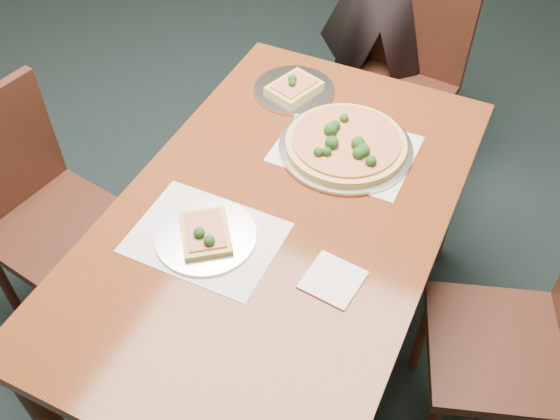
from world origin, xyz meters
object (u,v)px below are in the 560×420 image
at_px(chair_far, 406,74).
at_px(slice_plate_far, 294,88).
at_px(dining_table, 280,231).
at_px(chair_right, 535,340).
at_px(slice_plate_near, 206,235).
at_px(chair_left, 37,206).
at_px(pizza_pan, 346,144).

height_order(chair_far, slice_plate_far, chair_far).
xyz_separation_m(dining_table, chair_right, (0.77, 0.05, -0.14)).
xyz_separation_m(dining_table, slice_plate_near, (-0.14, -0.18, 0.11)).
relative_size(chair_left, slice_plate_near, 3.25).
distance_m(slice_plate_near, slice_plate_far, 0.71).
relative_size(pizza_pan, slice_plate_near, 1.50).
bearing_deg(slice_plate_far, chair_far, 67.15).
xyz_separation_m(chair_far, pizza_pan, (0.02, -0.81, 0.26)).
bearing_deg(chair_right, dining_table, -105.01).
xyz_separation_m(chair_left, slice_plate_far, (0.65, 0.67, 0.25)).
distance_m(chair_left, slice_plate_far, 0.97).
distance_m(dining_table, slice_plate_far, 0.58).
bearing_deg(dining_table, chair_far, 87.22).
height_order(chair_far, chair_left, same).
height_order(chair_left, slice_plate_near, chair_left).
height_order(dining_table, chair_right, chair_right).
height_order(chair_far, pizza_pan, chair_far).
bearing_deg(slice_plate_far, chair_right, -26.24).
relative_size(chair_left, slice_plate_far, 3.25).
distance_m(chair_right, pizza_pan, 0.79).
bearing_deg(dining_table, pizza_pan, 76.89).
height_order(chair_right, pizza_pan, chair_right).
distance_m(chair_left, chair_right, 1.63).
bearing_deg(slice_plate_near, chair_right, 14.32).
relative_size(chair_far, pizza_pan, 2.17).
distance_m(chair_far, slice_plate_far, 0.70).
bearing_deg(dining_table, slice_plate_far, 110.45).
relative_size(dining_table, chair_left, 1.65).
bearing_deg(chair_right, slice_plate_far, -135.03).
relative_size(chair_left, pizza_pan, 2.17).
bearing_deg(chair_left, slice_plate_near, -84.46).
xyz_separation_m(dining_table, chair_left, (-0.85, -0.14, -0.14)).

